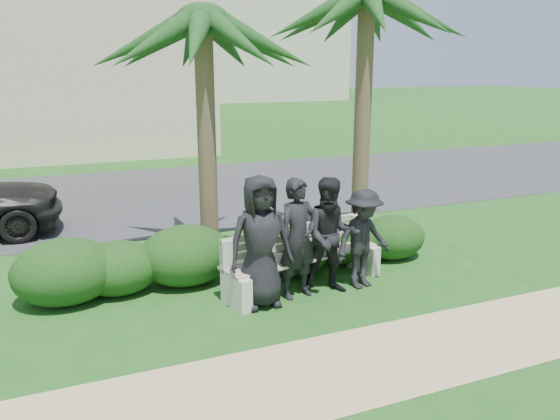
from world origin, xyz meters
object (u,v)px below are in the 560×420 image
at_px(man_b, 298,239).
at_px(man_c, 331,236).
at_px(man_a, 260,242).
at_px(man_d, 363,239).
at_px(palm_left, 203,23).
at_px(park_bench, 304,261).

relative_size(man_b, man_c, 1.01).
distance_m(man_a, man_d, 1.71).
height_order(man_c, palm_left, palm_left).
xyz_separation_m(man_c, man_d, (0.55, -0.01, -0.11)).
height_order(man_b, palm_left, palm_left).
bearing_deg(man_d, park_bench, 146.84).
bearing_deg(park_bench, man_d, -34.48).
xyz_separation_m(park_bench, palm_left, (-0.97, 1.92, 3.63)).
distance_m(park_bench, man_a, 1.08).
xyz_separation_m(man_a, palm_left, (-0.11, 2.29, 3.09)).
distance_m(park_bench, palm_left, 4.22).
distance_m(man_a, palm_left, 3.85).
xyz_separation_m(man_b, man_d, (1.08, -0.05, -0.12)).
relative_size(park_bench, man_a, 1.46).
bearing_deg(man_d, man_a, 169.84).
height_order(park_bench, man_a, man_a).
bearing_deg(man_a, man_c, 1.35).
relative_size(man_a, palm_left, 0.38).
xyz_separation_m(man_b, palm_left, (-0.74, 2.21, 3.15)).
bearing_deg(palm_left, park_bench, -63.10).
xyz_separation_m(man_d, palm_left, (-1.81, 2.26, 3.27)).
bearing_deg(park_bench, man_b, -141.72).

